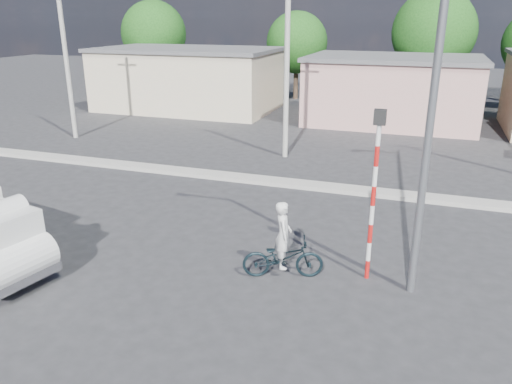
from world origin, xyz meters
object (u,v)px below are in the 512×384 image
(bicycle, at_px, (283,258))
(traffic_pole, at_px, (375,182))
(cyclist, at_px, (283,246))
(streetlight, at_px, (426,86))

(bicycle, relative_size, traffic_pole, 0.47)
(traffic_pole, bearing_deg, cyclist, -162.79)
(bicycle, distance_m, streetlight, 5.36)
(cyclist, bearing_deg, bicycle, -0.00)
(cyclist, bearing_deg, streetlight, -102.26)
(traffic_pole, distance_m, streetlight, 2.56)
(cyclist, distance_m, traffic_pole, 2.77)
(bicycle, relative_size, streetlight, 0.23)
(bicycle, bearing_deg, cyclist, -0.00)
(traffic_pole, xyz_separation_m, streetlight, (0.94, -0.30, 2.37))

